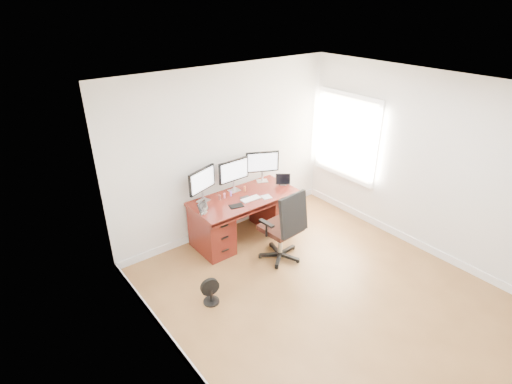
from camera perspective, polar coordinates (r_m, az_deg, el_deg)
ground at (r=5.56m, az=9.87°, el=-14.36°), size 4.50×4.50×0.00m
back_wall at (r=6.33m, az=-4.20°, el=5.64°), size 4.00×0.10×2.70m
right_wall at (r=6.37m, az=22.49°, el=3.78°), size 0.10×4.50×2.70m
desk at (r=6.43m, az=-1.82°, el=-3.33°), size 1.70×0.80×0.75m
office_chair at (r=5.94m, az=3.88°, el=-6.49°), size 0.66×0.65×1.14m
floor_fan at (r=5.30m, az=-6.47°, el=-13.95°), size 0.25×0.21×0.36m
monitor_left at (r=6.01m, az=-7.71°, el=1.55°), size 0.53×0.21×0.53m
monitor_center at (r=6.29m, az=-3.19°, el=2.94°), size 0.55×0.14×0.53m
monitor_right at (r=6.61m, az=0.92°, el=4.18°), size 0.51×0.27×0.53m
tablet_left at (r=5.79m, az=-7.55°, el=-2.24°), size 0.24×0.19×0.19m
tablet_right at (r=6.61m, az=3.92°, el=1.72°), size 0.23×0.20×0.19m
keyboard at (r=6.16m, az=-0.74°, el=-0.99°), size 0.31×0.15×0.01m
trackpad at (r=6.22m, az=1.50°, el=-0.71°), size 0.17×0.17×0.01m
drawing_tablet at (r=5.97m, az=-2.82°, el=-1.99°), size 0.24×0.18×0.01m
phone at (r=6.21m, az=-1.60°, el=-0.75°), size 0.15×0.09×0.01m
figurine_brown at (r=6.15m, az=-5.25°, el=-0.70°), size 0.04×0.04×0.09m
figurine_pink at (r=6.19m, az=-4.53°, el=-0.46°), size 0.04×0.04×0.09m
figurine_purple at (r=6.25m, az=-3.62°, el=-0.15°), size 0.04×0.04×0.09m
figurine_orange at (r=6.39m, az=-1.61°, el=0.53°), size 0.04×0.04×0.09m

